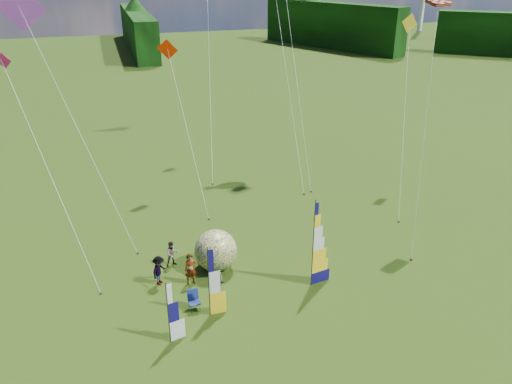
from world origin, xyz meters
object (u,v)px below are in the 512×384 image
object	(u,v)px
spectator_d	(206,248)
camp_chair	(194,301)
side_banner_far	(168,314)
spectator_b	(172,254)
side_banner_left	(209,284)
spectator_a	(191,269)
kite_whale	(294,45)
feather_banner_main	(313,246)
spectator_c	(159,270)
bol_inflatable	(216,250)

from	to	relation	value
spectator_d	camp_chair	xyz separation A→B (m)	(-1.58, -4.42, -0.27)
side_banner_far	camp_chair	size ratio (longest dim) A/B	2.97
spectator_b	spectator_d	xyz separation A→B (m)	(2.03, -0.04, 0.04)
side_banner_left	spectator_a	bearing A→B (deg)	96.89
spectator_b	kite_whale	distance (m)	19.85
spectator_d	kite_whale	size ratio (longest dim) A/B	0.08
feather_banner_main	spectator_c	bearing A→B (deg)	151.56
side_banner_far	spectator_c	xyz separation A→B (m)	(0.12, 4.85, -0.76)
side_banner_far	bol_inflatable	xyz separation A→B (m)	(3.46, 5.40, -0.41)
feather_banner_main	spectator_b	world-z (taller)	feather_banner_main
side_banner_far	bol_inflatable	world-z (taller)	side_banner_far
bol_inflatable	spectator_a	world-z (taller)	bol_inflatable
bol_inflatable	kite_whale	xyz separation A→B (m)	(9.72, 13.65, 9.06)
bol_inflatable	camp_chair	world-z (taller)	bol_inflatable
feather_banner_main	spectator_a	size ratio (longest dim) A/B	2.74
camp_chair	kite_whale	bearing A→B (deg)	51.90
spectator_d	kite_whale	world-z (taller)	kite_whale
feather_banner_main	side_banner_far	size ratio (longest dim) A/B	1.56
kite_whale	spectator_c	bearing A→B (deg)	-114.98
side_banner_far	bol_inflatable	size ratio (longest dim) A/B	1.33
spectator_a	spectator_d	xyz separation A→B (m)	(1.32, 2.09, -0.11)
side_banner_left	camp_chair	bearing A→B (deg)	134.93
side_banner_far	spectator_c	distance (m)	4.91
bol_inflatable	camp_chair	bearing A→B (deg)	-119.83
bol_inflatable	spectator_c	bearing A→B (deg)	-170.66
bol_inflatable	side_banner_left	bearing A→B (deg)	-107.18
spectator_d	feather_banner_main	bearing A→B (deg)	-166.92
spectator_b	kite_whale	world-z (taller)	kite_whale
kite_whale	spectator_b	bearing A→B (deg)	-116.33
side_banner_far	kite_whale	xyz separation A→B (m)	(13.17, 19.05, 8.65)
side_banner_left	bol_inflatable	xyz separation A→B (m)	(1.24, 4.02, -0.70)
spectator_c	spectator_d	world-z (taller)	spectator_c
feather_banner_main	side_banner_left	xyz separation A→B (m)	(-5.89, -0.88, -0.61)
bol_inflatable	spectator_d	bearing A→B (deg)	108.01
side_banner_far	spectator_a	size ratio (longest dim) A/B	1.76
spectator_a	spectator_c	bearing A→B (deg)	158.49
feather_banner_main	spectator_d	bearing A→B (deg)	129.48
side_banner_left	kite_whale	xyz separation A→B (m)	(10.96, 17.67, 8.35)
feather_banner_main	spectator_c	xyz separation A→B (m)	(-7.99, 2.59, -1.67)
spectator_a	feather_banner_main	bearing A→B (deg)	-24.05
spectator_b	camp_chair	size ratio (longest dim) A/B	1.43
side_banner_left	bol_inflatable	world-z (taller)	side_banner_left
spectator_d	camp_chair	bearing A→B (deg)	123.43
side_banner_left	spectator_b	size ratio (longest dim) A/B	2.47
spectator_a	spectator_c	distance (m)	1.74
side_banner_far	spectator_b	bearing A→B (deg)	67.62
spectator_a	spectator_d	size ratio (longest dim) A/B	1.13
spectator_c	camp_chair	world-z (taller)	spectator_c
bol_inflatable	camp_chair	xyz separation A→B (m)	(-1.93, -3.36, -0.68)
spectator_b	camp_chair	distance (m)	4.49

